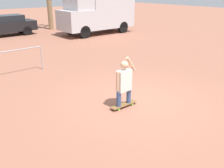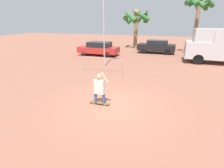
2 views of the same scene
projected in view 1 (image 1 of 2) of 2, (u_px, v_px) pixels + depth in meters
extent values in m
plane|color=#935B47|center=(136.00, 100.00, 8.16)|extent=(80.00, 80.00, 0.00)
cube|color=brown|center=(124.00, 104.00, 7.68)|extent=(0.92, 0.23, 0.02)
cylinder|color=#66C633|center=(119.00, 109.00, 7.46)|extent=(0.07, 0.03, 0.07)
cylinder|color=#66C633|center=(115.00, 107.00, 7.60)|extent=(0.07, 0.03, 0.07)
cylinder|color=#66C633|center=(132.00, 104.00, 7.80)|extent=(0.07, 0.03, 0.07)
cylinder|color=#66C633|center=(128.00, 102.00, 7.93)|extent=(0.07, 0.03, 0.07)
cylinder|color=#384C7A|center=(119.00, 99.00, 7.48)|extent=(0.14, 0.14, 0.46)
cylinder|color=#384C7A|center=(129.00, 96.00, 7.72)|extent=(0.14, 0.14, 0.46)
cube|color=silver|center=(124.00, 80.00, 7.40)|extent=(0.45, 0.22, 0.65)
sphere|color=tan|center=(124.00, 65.00, 7.22)|extent=(0.23, 0.23, 0.23)
cylinder|color=tan|center=(118.00, 81.00, 7.23)|extent=(0.09, 0.09, 0.58)
cylinder|color=tan|center=(131.00, 64.00, 7.38)|extent=(0.37, 0.09, 0.48)
cylinder|color=black|center=(85.00, 32.00, 17.95)|extent=(0.89, 0.28, 0.89)
cylinder|color=black|center=(70.00, 29.00, 19.39)|extent=(0.89, 0.28, 0.89)
cylinder|color=black|center=(123.00, 27.00, 20.13)|extent=(0.89, 0.28, 0.89)
cylinder|color=black|center=(107.00, 24.00, 21.57)|extent=(0.89, 0.28, 0.89)
cube|color=#BCBCC1|center=(76.00, 20.00, 18.35)|extent=(2.08, 2.27, 1.46)
cube|color=black|center=(70.00, 17.00, 18.00)|extent=(0.04, 1.93, 0.73)
cube|color=#BCBCC1|center=(107.00, 10.00, 19.91)|extent=(3.87, 2.27, 2.57)
cube|color=#BCBCC1|center=(78.00, 2.00, 18.07)|extent=(1.46, 2.09, 1.12)
cylinder|color=black|center=(27.00, 31.00, 19.15)|extent=(0.69, 0.22, 0.69)
cylinder|color=black|center=(20.00, 28.00, 20.24)|extent=(0.69, 0.22, 0.69)
cube|color=black|center=(6.00, 26.00, 18.78)|extent=(4.29, 1.73, 0.72)
cube|color=black|center=(6.00, 18.00, 18.63)|extent=(2.36, 1.52, 0.45)
cylinder|color=#99999E|center=(3.00, 52.00, 9.91)|extent=(3.14, 0.05, 0.05)
cylinder|color=#99999E|center=(42.00, 58.00, 11.03)|extent=(0.04, 0.04, 1.05)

